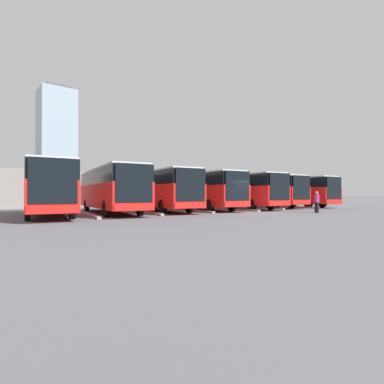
{
  "coord_description": "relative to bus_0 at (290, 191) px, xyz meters",
  "views": [
    {
      "loc": [
        17.48,
        15.97,
        1.41
      ],
      "look_at": [
        0.95,
        -5.92,
        1.65
      ],
      "focal_mm": 28.0,
      "sensor_mm": 36.0,
      "label": 1
    }
  ],
  "objects": [
    {
      "name": "ground_plane",
      "position": [
        13.18,
        5.37,
        -1.86
      ],
      "size": [
        600.0,
        600.0,
        0.0
      ],
      "primitive_type": "plane",
      "color": "#5B5B60"
    },
    {
      "name": "bus_0",
      "position": [
        0.0,
        0.0,
        0.0
      ],
      "size": [
        4.27,
        12.13,
        3.34
      ],
      "rotation": [
        0.0,
        0.0,
        -0.15
      ],
      "color": "red",
      "rests_on": "ground_plane"
    },
    {
      "name": "curb_divider_0",
      "position": [
        2.19,
        1.76,
        -1.79
      ],
      "size": [
        1.27,
        6.87,
        0.15
      ],
      "primitive_type": "cube",
      "rotation": [
        0.0,
        0.0,
        -0.15
      ],
      "color": "#9E9E99",
      "rests_on": "ground_plane"
    },
    {
      "name": "bus_1",
      "position": [
        4.39,
        -0.85,
        0.0
      ],
      "size": [
        4.27,
        12.13,
        3.34
      ],
      "rotation": [
        0.0,
        0.0,
        -0.15
      ],
      "color": "red",
      "rests_on": "ground_plane"
    },
    {
      "name": "curb_divider_1",
      "position": [
        6.59,
        0.91,
        -1.79
      ],
      "size": [
        1.27,
        6.87,
        0.15
      ],
      "primitive_type": "cube",
      "rotation": [
        0.0,
        0.0,
        -0.15
      ],
      "color": "#9E9E99",
      "rests_on": "ground_plane"
    },
    {
      "name": "bus_2",
      "position": [
        8.79,
        -0.07,
        0.0
      ],
      "size": [
        4.27,
        12.13,
        3.34
      ],
      "rotation": [
        0.0,
        0.0,
        -0.15
      ],
      "color": "red",
      "rests_on": "ground_plane"
    },
    {
      "name": "curb_divider_2",
      "position": [
        10.98,
        1.69,
        -1.79
      ],
      "size": [
        1.27,
        6.87,
        0.15
      ],
      "primitive_type": "cube",
      "rotation": [
        0.0,
        0.0,
        -0.15
      ],
      "color": "#9E9E99",
      "rests_on": "ground_plane"
    },
    {
      "name": "bus_3",
      "position": [
        13.18,
        -0.68,
        0.0
      ],
      "size": [
        4.27,
        12.13,
        3.34
      ],
      "rotation": [
        0.0,
        0.0,
        -0.15
      ],
      "color": "red",
      "rests_on": "ground_plane"
    },
    {
      "name": "curb_divider_3",
      "position": [
        15.38,
        1.08,
        -1.79
      ],
      "size": [
        1.27,
        6.87,
        0.15
      ],
      "primitive_type": "cube",
      "rotation": [
        0.0,
        0.0,
        -0.15
      ],
      "color": "#9E9E99",
      "rests_on": "ground_plane"
    },
    {
      "name": "bus_4",
      "position": [
        17.58,
        -0.82,
        0.0
      ],
      "size": [
        4.27,
        12.13,
        3.34
      ],
      "rotation": [
        0.0,
        0.0,
        -0.15
      ],
      "color": "red",
      "rests_on": "ground_plane"
    },
    {
      "name": "curb_divider_4",
      "position": [
        19.77,
        0.93,
        -1.79
      ],
      "size": [
        1.27,
        6.87,
        0.15
      ],
      "primitive_type": "cube",
      "rotation": [
        0.0,
        0.0,
        -0.15
      ],
      "color": "#9E9E99",
      "rests_on": "ground_plane"
    },
    {
      "name": "bus_5",
      "position": [
        21.97,
        -0.43,
        0.0
      ],
      "size": [
        4.27,
        12.13,
        3.34
      ],
      "rotation": [
        0.0,
        0.0,
        -0.15
      ],
      "color": "red",
      "rests_on": "ground_plane"
    },
    {
      "name": "curb_divider_5",
      "position": [
        24.17,
        1.33,
        -1.79
      ],
      "size": [
        1.27,
        6.87,
        0.15
      ],
      "primitive_type": "cube",
      "rotation": [
        0.0,
        0.0,
        -0.15
      ],
      "color": "#9E9E99",
      "rests_on": "ground_plane"
    },
    {
      "name": "bus_6",
      "position": [
        26.37,
        -0.33,
        0.0
      ],
      "size": [
        4.27,
        12.13,
        3.34
      ],
      "rotation": [
        0.0,
        0.0,
        -0.15
      ],
      "color": "red",
      "rests_on": "ground_plane"
    },
    {
      "name": "pedestrian",
      "position": [
        8.86,
        8.61,
        -0.97
      ],
      "size": [
        0.47,
        0.47,
        1.66
      ],
      "rotation": [
        0.0,
        0.0,
        1.26
      ],
      "color": "black",
      "rests_on": "ground_plane"
    },
    {
      "name": "station_building",
      "position": [
        13.18,
        -17.92,
        0.18
      ],
      "size": [
        40.49,
        12.98,
        4.02
      ],
      "color": "gray",
      "rests_on": "ground_plane"
    },
    {
      "name": "office_tower",
      "position": [
        -14.16,
        -178.69,
        31.89
      ],
      "size": [
        20.47,
        20.47,
        68.71
      ],
      "color": "#93A8B7",
      "rests_on": "ground_plane"
    }
  ]
}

